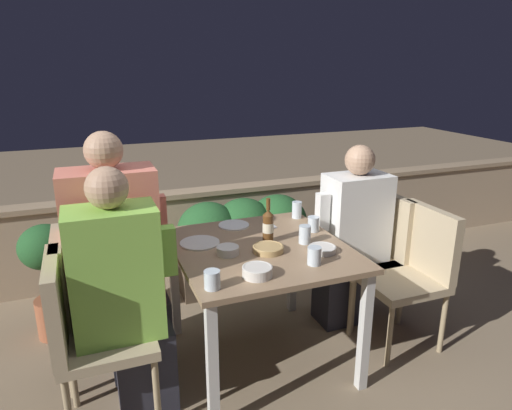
{
  "coord_description": "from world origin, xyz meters",
  "views": [
    {
      "loc": [
        -0.86,
        -2.18,
        1.69
      ],
      "look_at": [
        0.0,
        0.07,
        0.94
      ],
      "focal_mm": 32.0,
      "sensor_mm": 36.0,
      "label": 1
    }
  ],
  "objects_px": {
    "person_green_blouse": "(125,296)",
    "person_coral_top": "(120,261)",
    "beer_bottle": "(268,226)",
    "chair_left_far": "(85,296)",
    "chair_left_near": "(83,326)",
    "chair_right_far": "(375,244)",
    "chair_right_near": "(414,264)",
    "potted_plant": "(48,270)",
    "person_white_polo": "(350,236)"
  },
  "relations": [
    {
      "from": "chair_left_near",
      "to": "person_coral_top",
      "type": "height_order",
      "value": "person_coral_top"
    },
    {
      "from": "person_coral_top",
      "to": "chair_right_far",
      "type": "distance_m",
      "value": 1.67
    },
    {
      "from": "chair_right_far",
      "to": "person_green_blouse",
      "type": "bearing_deg",
      "value": -167.98
    },
    {
      "from": "person_white_polo",
      "to": "potted_plant",
      "type": "relative_size",
      "value": 1.6
    },
    {
      "from": "person_green_blouse",
      "to": "chair_left_far",
      "type": "height_order",
      "value": "person_green_blouse"
    },
    {
      "from": "person_coral_top",
      "to": "beer_bottle",
      "type": "xyz_separation_m",
      "value": [
        0.81,
        -0.11,
        0.13
      ]
    },
    {
      "from": "chair_left_near",
      "to": "potted_plant",
      "type": "bearing_deg",
      "value": 102.84
    },
    {
      "from": "person_green_blouse",
      "to": "person_white_polo",
      "type": "height_order",
      "value": "person_green_blouse"
    },
    {
      "from": "chair_right_far",
      "to": "beer_bottle",
      "type": "distance_m",
      "value": 0.91
    },
    {
      "from": "person_white_polo",
      "to": "chair_left_far",
      "type": "bearing_deg",
      "value": -178.27
    },
    {
      "from": "chair_right_near",
      "to": "beer_bottle",
      "type": "distance_m",
      "value": 0.96
    },
    {
      "from": "beer_bottle",
      "to": "person_coral_top",
      "type": "bearing_deg",
      "value": 172.54
    },
    {
      "from": "chair_left_far",
      "to": "person_white_polo",
      "type": "height_order",
      "value": "person_white_polo"
    },
    {
      "from": "chair_right_near",
      "to": "beer_bottle",
      "type": "xyz_separation_m",
      "value": [
        -0.89,
        0.2,
        0.3
      ]
    },
    {
      "from": "potted_plant",
      "to": "chair_right_near",
      "type": "bearing_deg",
      "value": -22.07
    },
    {
      "from": "chair_left_far",
      "to": "chair_right_far",
      "type": "height_order",
      "value": "same"
    },
    {
      "from": "chair_right_near",
      "to": "chair_right_far",
      "type": "relative_size",
      "value": 1.0
    },
    {
      "from": "person_green_blouse",
      "to": "chair_left_far",
      "type": "xyz_separation_m",
      "value": [
        -0.18,
        0.3,
        -0.12
      ]
    },
    {
      "from": "person_green_blouse",
      "to": "chair_right_near",
      "type": "distance_m",
      "value": 1.71
    },
    {
      "from": "chair_left_far",
      "to": "chair_right_far",
      "type": "bearing_deg",
      "value": 1.54
    },
    {
      "from": "chair_left_far",
      "to": "person_white_polo",
      "type": "relative_size",
      "value": 0.72
    },
    {
      "from": "chair_right_far",
      "to": "chair_right_near",
      "type": "bearing_deg",
      "value": -84.01
    },
    {
      "from": "person_green_blouse",
      "to": "potted_plant",
      "type": "distance_m",
      "value": 0.96
    },
    {
      "from": "person_green_blouse",
      "to": "person_coral_top",
      "type": "bearing_deg",
      "value": 87.87
    },
    {
      "from": "person_coral_top",
      "to": "potted_plant",
      "type": "xyz_separation_m",
      "value": [
        -0.4,
        0.55,
        -0.23
      ]
    },
    {
      "from": "person_green_blouse",
      "to": "chair_left_near",
      "type": "bearing_deg",
      "value": -180.0
    },
    {
      "from": "chair_left_far",
      "to": "beer_bottle",
      "type": "bearing_deg",
      "value": -6.02
    },
    {
      "from": "chair_left_far",
      "to": "potted_plant",
      "type": "distance_m",
      "value": 0.59
    },
    {
      "from": "chair_left_far",
      "to": "potted_plant",
      "type": "height_order",
      "value": "chair_left_far"
    },
    {
      "from": "person_green_blouse",
      "to": "beer_bottle",
      "type": "bearing_deg",
      "value": 13.71
    },
    {
      "from": "person_white_polo",
      "to": "potted_plant",
      "type": "bearing_deg",
      "value": 164.96
    },
    {
      "from": "person_coral_top",
      "to": "chair_right_near",
      "type": "height_order",
      "value": "person_coral_top"
    },
    {
      "from": "person_coral_top",
      "to": "person_green_blouse",
      "type": "bearing_deg",
      "value": -92.13
    },
    {
      "from": "chair_left_near",
      "to": "chair_right_far",
      "type": "xyz_separation_m",
      "value": [
        1.87,
        0.35,
        0.0
      ]
    },
    {
      "from": "chair_left_near",
      "to": "person_green_blouse",
      "type": "distance_m",
      "value": 0.23
    },
    {
      "from": "chair_left_near",
      "to": "potted_plant",
      "type": "height_order",
      "value": "chair_left_near"
    },
    {
      "from": "chair_left_near",
      "to": "person_white_polo",
      "type": "height_order",
      "value": "person_white_polo"
    },
    {
      "from": "chair_left_far",
      "to": "beer_bottle",
      "type": "relative_size",
      "value": 3.35
    },
    {
      "from": "chair_left_near",
      "to": "potted_plant",
      "type": "distance_m",
      "value": 0.88
    },
    {
      "from": "chair_left_near",
      "to": "person_coral_top",
      "type": "distance_m",
      "value": 0.41
    },
    {
      "from": "chair_right_far",
      "to": "chair_left_far",
      "type": "bearing_deg",
      "value": -178.46
    },
    {
      "from": "chair_left_near",
      "to": "beer_bottle",
      "type": "distance_m",
      "value": 1.08
    },
    {
      "from": "person_white_polo",
      "to": "beer_bottle",
      "type": "height_order",
      "value": "person_white_polo"
    },
    {
      "from": "potted_plant",
      "to": "chair_left_far",
      "type": "bearing_deg",
      "value": -69.14
    },
    {
      "from": "chair_right_far",
      "to": "potted_plant",
      "type": "height_order",
      "value": "chair_right_far"
    },
    {
      "from": "chair_left_far",
      "to": "beer_bottle",
      "type": "height_order",
      "value": "beer_bottle"
    },
    {
      "from": "person_coral_top",
      "to": "potted_plant",
      "type": "height_order",
      "value": "person_coral_top"
    },
    {
      "from": "chair_right_far",
      "to": "beer_bottle",
      "type": "height_order",
      "value": "beer_bottle"
    },
    {
      "from": "person_coral_top",
      "to": "chair_right_near",
      "type": "bearing_deg",
      "value": -10.07
    },
    {
      "from": "chair_right_far",
      "to": "person_white_polo",
      "type": "height_order",
      "value": "person_white_polo"
    }
  ]
}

